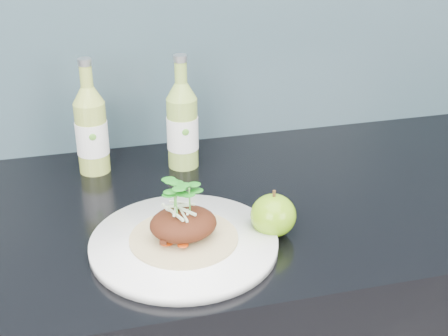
{
  "coord_description": "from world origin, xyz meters",
  "views": [
    {
      "loc": [
        -0.16,
        0.76,
        1.43
      ],
      "look_at": [
        0.07,
        1.63,
        1.0
      ],
      "focal_mm": 50.0,
      "sensor_mm": 36.0,
      "label": 1
    }
  ],
  "objects": [
    {
      "name": "dinner_plate",
      "position": [
        -0.01,
        1.57,
        0.91
      ],
      "size": [
        0.38,
        0.38,
        0.02
      ],
      "color": "white",
      "rests_on": "kitchen_counter"
    },
    {
      "name": "pork_taco",
      "position": [
        -0.01,
        1.57,
        0.95
      ],
      "size": [
        0.17,
        0.17,
        0.1
      ],
      "color": "tan",
      "rests_on": "dinner_plate"
    },
    {
      "name": "green_apple",
      "position": [
        0.13,
        1.57,
        0.93
      ],
      "size": [
        0.09,
        0.09,
        0.08
      ],
      "rotation": [
        0.0,
        0.0,
        -0.32
      ],
      "color": "#5D910F",
      "rests_on": "kitchen_counter"
    },
    {
      "name": "cider_bottle_left",
      "position": [
        -0.13,
        1.88,
        0.99
      ],
      "size": [
        0.07,
        0.07,
        0.22
      ],
      "rotation": [
        0.0,
        0.0,
        -0.08
      ],
      "color": "#9CAF49",
      "rests_on": "kitchen_counter"
    },
    {
      "name": "cider_bottle_right",
      "position": [
        0.04,
        1.86,
        0.99
      ],
      "size": [
        0.08,
        0.08,
        0.22
      ],
      "rotation": [
        0.0,
        0.0,
        0.4
      ],
      "color": "#8DAC47",
      "rests_on": "kitchen_counter"
    }
  ]
}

